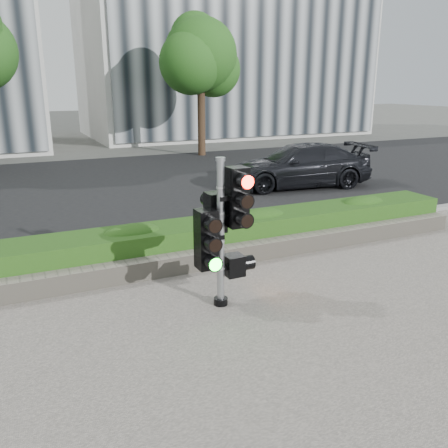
# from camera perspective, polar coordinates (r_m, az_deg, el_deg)

# --- Properties ---
(ground) EXTENTS (120.00, 120.00, 0.00)m
(ground) POSITION_cam_1_polar(r_m,az_deg,el_deg) (7.31, 3.83, -10.42)
(ground) COLOR #51514C
(ground) RESTS_ON ground
(sidewalk) EXTENTS (16.00, 11.00, 0.03)m
(sidewalk) POSITION_cam_1_polar(r_m,az_deg,el_deg) (5.58, 17.08, -20.47)
(sidewalk) COLOR #9E9389
(sidewalk) RESTS_ON ground
(road) EXTENTS (60.00, 13.00, 0.02)m
(road) POSITION_cam_1_polar(r_m,az_deg,el_deg) (16.35, -13.25, 4.41)
(road) COLOR black
(road) RESTS_ON ground
(curb) EXTENTS (60.00, 0.25, 0.12)m
(curb) POSITION_cam_1_polar(r_m,az_deg,el_deg) (9.94, -4.90, -2.63)
(curb) COLOR gray
(curb) RESTS_ON ground
(stone_wall) EXTENTS (12.00, 0.32, 0.34)m
(stone_wall) POSITION_cam_1_polar(r_m,az_deg,el_deg) (8.80, -2.10, -4.19)
(stone_wall) COLOR gray
(stone_wall) RESTS_ON sidewalk
(hedge) EXTENTS (12.00, 1.00, 0.68)m
(hedge) POSITION_cam_1_polar(r_m,az_deg,el_deg) (9.31, -3.67, -1.92)
(hedge) COLOR #478027
(hedge) RESTS_ON sidewalk
(building_right) EXTENTS (18.00, 10.00, 12.00)m
(building_right) POSITION_cam_1_polar(r_m,az_deg,el_deg) (33.92, -0.16, 21.03)
(building_right) COLOR #B7B7B2
(building_right) RESTS_ON ground
(tree_right) EXTENTS (4.10, 3.58, 6.53)m
(tree_right) POSITION_cam_1_polar(r_m,az_deg,el_deg) (22.98, -2.93, 19.39)
(tree_right) COLOR black
(tree_right) RESTS_ON ground
(traffic_signal) EXTENTS (0.79, 0.57, 2.28)m
(traffic_signal) POSITION_cam_1_polar(r_m,az_deg,el_deg) (7.02, -0.30, -0.18)
(traffic_signal) COLOR black
(traffic_signal) RESTS_ON sidewalk
(car_dark) EXTENTS (5.08, 2.72, 1.40)m
(car_dark) POSITION_cam_1_polar(r_m,az_deg,el_deg) (15.96, 8.96, 6.96)
(car_dark) COLOR black
(car_dark) RESTS_ON road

